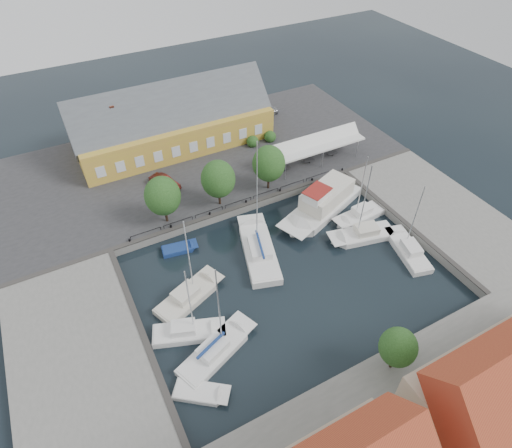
{
  "coord_description": "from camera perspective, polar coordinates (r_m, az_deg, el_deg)",
  "views": [
    {
      "loc": [
        -17.49,
        -27.04,
        35.61
      ],
      "look_at": [
        0.0,
        6.0,
        1.5
      ],
      "focal_mm": 30.0,
      "sensor_mm": 36.0,
      "label": 1
    }
  ],
  "objects": [
    {
      "name": "launch_nw",
      "position": [
        50.35,
        -10.19,
        -3.35
      ],
      "size": [
        4.32,
        2.26,
        0.88
      ],
      "color": "navy",
      "rests_on": "ground"
    },
    {
      "name": "tent_canopy",
      "position": [
        61.13,
        8.03,
        10.45
      ],
      "size": [
        14.0,
        4.0,
        2.83
      ],
      "color": "white",
      "rests_on": "north_quay"
    },
    {
      "name": "north_quay",
      "position": [
        63.59,
        -7.27,
        8.49
      ],
      "size": [
        56.0,
        26.0,
        1.0
      ],
      "primitive_type": "cube",
      "color": "#2D2D30",
      "rests_on": "ground"
    },
    {
      "name": "west_boat_b",
      "position": [
        45.34,
        -8.97,
        -9.61
      ],
      "size": [
        8.25,
        5.5,
        10.86
      ],
      "color": "beige",
      "rests_on": "ground"
    },
    {
      "name": "trawler",
      "position": [
        54.91,
        8.94,
        2.71
      ],
      "size": [
        13.87,
        8.56,
        5.0
      ],
      "color": "white",
      "rests_on": "ground"
    },
    {
      "name": "quay_edge_fittings",
      "position": [
        50.11,
        0.69,
        -1.21
      ],
      "size": [
        56.0,
        24.72,
        0.4
      ],
      "color": "#383533",
      "rests_on": "north_quay"
    },
    {
      "name": "east_quay",
      "position": [
        58.48,
        23.37,
        1.4
      ],
      "size": [
        12.0,
        24.0,
        1.0
      ],
      "primitive_type": "cube",
      "color": "slate",
      "rests_on": "ground"
    },
    {
      "name": "east_boat_c",
      "position": [
        52.08,
        19.61,
        -3.5
      ],
      "size": [
        4.07,
        7.77,
        9.75
      ],
      "color": "white",
      "rests_on": "ground"
    },
    {
      "name": "center_sailboat",
      "position": [
        49.0,
        0.37,
        -3.63
      ],
      "size": [
        6.29,
        11.34,
        14.8
      ],
      "color": "white",
      "rests_on": "ground"
    },
    {
      "name": "warehouse",
      "position": [
        65.3,
        -11.56,
        12.98
      ],
      "size": [
        28.56,
        14.0,
        9.55
      ],
      "color": "gold",
      "rests_on": "north_quay"
    },
    {
      "name": "west_boat_d",
      "position": [
        41.4,
        -5.35,
        -16.56
      ],
      "size": [
        8.8,
        5.58,
        11.45
      ],
      "color": "white",
      "rests_on": "ground"
    },
    {
      "name": "west_boat_c",
      "position": [
        42.79,
        -9.14,
        -14.18
      ],
      "size": [
        7.28,
        4.5,
        9.69
      ],
      "color": "white",
      "rests_on": "ground"
    },
    {
      "name": "car_silver",
      "position": [
        73.34,
        1.25,
        14.87
      ],
      "size": [
        4.5,
        2.01,
        1.5
      ],
      "primitive_type": "imported",
      "rotation": [
        0.0,
        0.0,
        1.52
      ],
      "color": "#989B9F",
      "rests_on": "north_quay"
    },
    {
      "name": "townhouses",
      "position": [
        35.76,
        27.72,
        -22.38
      ],
      "size": [
        36.3,
        8.5,
        12.0
      ],
      "color": "#B6A68C",
      "rests_on": "south_bank"
    },
    {
      "name": "quay_trees",
      "position": [
        52.05,
        -5.07,
        6.0
      ],
      "size": [
        18.2,
        4.2,
        6.3
      ],
      "color": "black",
      "rests_on": "north_quay"
    },
    {
      "name": "east_boat_a",
      "position": [
        55.03,
        13.6,
        0.98
      ],
      "size": [
        7.08,
        2.81,
        10.02
      ],
      "color": "white",
      "rests_on": "ground"
    },
    {
      "name": "ground",
      "position": [
        48.02,
        3.37,
        -5.6
      ],
      "size": [
        140.0,
        140.0,
        0.0
      ],
      "primitive_type": "plane",
      "color": "black",
      "rests_on": "ground"
    },
    {
      "name": "south_bank",
      "position": [
        39.69,
        20.57,
        -25.08
      ],
      "size": [
        56.0,
        14.0,
        1.0
      ],
      "primitive_type": "cube",
      "color": "slate",
      "rests_on": "ground"
    },
    {
      "name": "car_red",
      "position": [
        57.84,
        -12.07,
        5.47
      ],
      "size": [
        3.4,
        4.71,
        1.48
      ],
      "primitive_type": "imported",
      "rotation": [
        0.0,
        0.0,
        0.46
      ],
      "color": "#4F1612",
      "rests_on": "north_quay"
    },
    {
      "name": "west_quay",
      "position": [
        43.37,
        -22.21,
        -16.67
      ],
      "size": [
        12.0,
        24.0,
        1.0
      ],
      "primitive_type": "cube",
      "color": "slate",
      "rests_on": "ground"
    },
    {
      "name": "east_boat_b",
      "position": [
        52.52,
        14.06,
        -1.51
      ],
      "size": [
        8.39,
        4.3,
        11.08
      ],
      "color": "white",
      "rests_on": "ground"
    },
    {
      "name": "launch_sw",
      "position": [
        39.8,
        -7.38,
        -21.5
      ],
      "size": [
        4.96,
        4.36,
        0.98
      ],
      "color": "white",
      "rests_on": "ground"
    }
  ]
}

